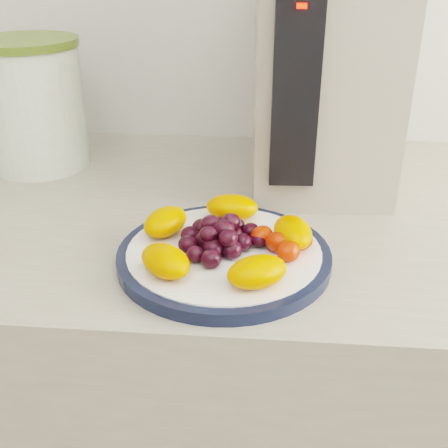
{
  "coord_description": "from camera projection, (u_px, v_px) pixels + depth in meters",
  "views": [
    {
      "loc": [
        0.07,
        0.48,
        1.24
      ],
      "look_at": [
        0.02,
        1.04,
        0.95
      ],
      "focal_mm": 45.0,
      "sensor_mm": 36.0,
      "label": 1
    }
  ],
  "objects": [
    {
      "name": "counter",
      "position": [
        222.0,
        430.0,
        1.01
      ],
      "size": [
        3.5,
        0.6,
        0.9
      ],
      "primitive_type": "cube",
      "color": "#A69F8C",
      "rests_on": "floor"
    },
    {
      "name": "cabinet_face",
      "position": [
        222.0,
        442.0,
        1.02
      ],
      "size": [
        3.48,
        0.58,
        0.84
      ],
      "primitive_type": "cube",
      "color": "#7C5E4B",
      "rests_on": "floor"
    },
    {
      "name": "plate_rim",
      "position": [
        224.0,
        256.0,
        0.65
      ],
      "size": [
        0.25,
        0.25,
        0.01
      ],
      "primitive_type": "cylinder",
      "color": "black",
      "rests_on": "counter"
    },
    {
      "name": "plate_face",
      "position": [
        224.0,
        256.0,
        0.65
      ],
      "size": [
        0.23,
        0.23,
        0.02
      ],
      "primitive_type": "cylinder",
      "color": "white",
      "rests_on": "counter"
    },
    {
      "name": "canister",
      "position": [
        34.0,
        108.0,
        0.89
      ],
      "size": [
        0.18,
        0.18,
        0.19
      ],
      "primitive_type": "cylinder",
      "rotation": [
        0.0,
        0.0,
        0.18
      ],
      "color": "#446D25",
      "rests_on": "counter"
    },
    {
      "name": "canister_lid",
      "position": [
        23.0,
        42.0,
        0.85
      ],
      "size": [
        0.19,
        0.19,
        0.01
      ],
      "primitive_type": "cylinder",
      "rotation": [
        0.0,
        0.0,
        0.18
      ],
      "color": "#556D25",
      "rests_on": "canister"
    },
    {
      "name": "appliance_body",
      "position": [
        322.0,
        69.0,
        0.81
      ],
      "size": [
        0.21,
        0.28,
        0.34
      ],
      "primitive_type": "cube",
      "rotation": [
        0.0,
        0.0,
        0.05
      ],
      "color": "#AAA092",
      "rests_on": "counter"
    },
    {
      "name": "appliance_panel",
      "position": [
        296.0,
        89.0,
        0.69
      ],
      "size": [
        0.06,
        0.02,
        0.25
      ],
      "primitive_type": "cube",
      "rotation": [
        0.0,
        0.0,
        0.05
      ],
      "color": "black",
      "rests_on": "appliance_body"
    },
    {
      "name": "appliance_led",
      "position": [
        302.0,
        6.0,
        0.63
      ],
      "size": [
        0.01,
        0.01,
        0.01
      ],
      "primitive_type": "cube",
      "rotation": [
        0.0,
        0.0,
        0.05
      ],
      "color": "#FF0C05",
      "rests_on": "appliance_panel"
    },
    {
      "name": "fruit_plate",
      "position": [
        227.0,
        237.0,
        0.64
      ],
      "size": [
        0.21,
        0.21,
        0.04
      ],
      "color": "#FB7200",
      "rests_on": "plate_face"
    }
  ]
}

